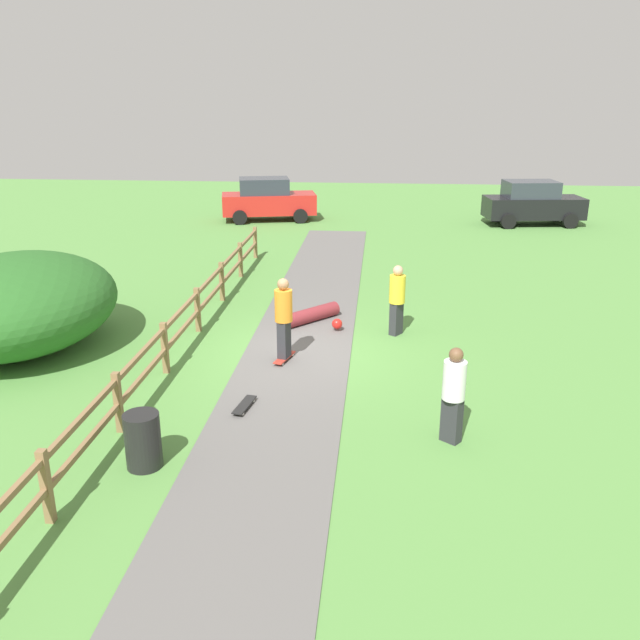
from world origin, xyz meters
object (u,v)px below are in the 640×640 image
Objects in this scene: skater_riding at (284,315)px; parked_car_black at (533,203)px; bush_large at (17,303)px; trash_bin at (143,441)px; skater_fallen at (313,315)px; parked_car_red at (268,199)px; skateboard_loose at (244,405)px; bystander_yellow at (397,297)px; bystander_white at (454,391)px.

parked_car_black reaches higher than skater_riding.
bush_large is 6.58m from trash_bin.
skater_fallen is 0.35× the size of parked_car_black.
skater_riding is (6.10, -0.27, -0.02)m from bush_large.
parked_car_red reaches higher than skater_fallen.
parked_car_black is (9.07, 19.10, 0.87)m from skateboard_loose.
trash_bin is 0.59× the size of skater_fallen.
parked_car_red reaches higher than bystander_yellow.
bush_large is 6.94m from skater_fallen.
bystander_white is at bearing -20.45° from bush_large.
bystander_white is at bearing -72.21° from parked_car_red.
skater_riding is at bearing -117.38° from parked_car_black.
skater_riding is 0.42× the size of parked_car_black.
bystander_white is at bearing 14.32° from trash_bin.
parked_car_red is at bearing -179.98° from parked_car_black.
parked_car_black is at bearing 64.21° from trash_bin.
skater_fallen is 0.34× the size of parked_car_red.
parked_car_red is at bearing 103.92° from skater_fallen.
bystander_yellow is at bearing -69.32° from parked_car_red.
bush_large is at bearing -100.24° from parked_car_red.
bush_large is at bearing 159.55° from bystander_white.
trash_bin is 23.54m from parked_car_black.
bush_large reaches higher than skateboard_loose.
parked_car_red is at bearing 107.79° from bystander_white.
parked_car_red reaches higher than skateboard_loose.
trash_bin is at bearing -109.43° from skater_riding.
skater_fallen is 1.85× the size of skateboard_loose.
parked_car_black reaches higher than skateboard_loose.
skater_fallen is at bearing 81.06° from skateboard_loose.
skater_fallen is at bearing -76.08° from parked_car_red.
bush_large reaches higher than parked_car_red.
bush_large is 22.11m from parked_car_black.
bush_large is at bearing -160.15° from skater_fallen.
trash_bin is at bearing -165.68° from bystander_white.
parked_car_black is (8.66, 16.72, -0.10)m from skater_riding.
trash_bin is 0.52× the size of bystander_yellow.
bystander_yellow is 15.79m from parked_car_red.
skater_riding is at bearing -2.51° from bush_large.
bush_large is at bearing 155.10° from skateboard_loose.
skater_riding is 3.13m from bystander_yellow.
bystander_yellow reaches higher than skateboard_loose.
skateboard_loose is (1.16, 2.09, -0.36)m from trash_bin.
parked_car_red is at bearing 79.76° from bush_large.
skater_riding is 2.60m from skateboard_loose.
bystander_yellow reaches higher than skater_fallen.
bystander_yellow reaches higher than trash_bin.
bystander_yellow is (2.08, -0.65, 0.75)m from skater_fallen.
parked_car_black is (11.79, 0.00, 0.00)m from parked_car_red.
bystander_yellow is at bearing 11.14° from bush_large.
parked_car_black is (10.24, 21.19, 0.51)m from trash_bin.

